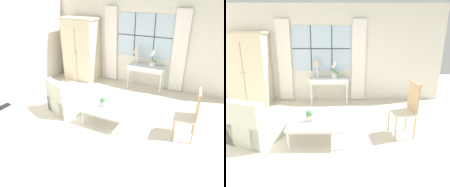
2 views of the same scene
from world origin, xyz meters
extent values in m
plane|color=beige|center=(0.00, 0.00, 0.00)|extent=(14.00, 14.00, 0.00)
cube|color=silver|center=(0.00, 3.03, 1.40)|extent=(7.20, 0.06, 2.80)
cube|color=silver|center=(0.00, 3.00, 1.56)|extent=(1.70, 0.01, 1.30)
cube|color=#2D2D33|center=(-0.31, 2.99, 1.56)|extent=(0.02, 0.02, 1.30)
cube|color=#2D2D33|center=(0.31, 2.99, 1.56)|extent=(0.02, 0.02, 1.30)
cube|color=#2D2D33|center=(0.00, 2.99, 1.56)|extent=(1.70, 0.02, 0.02)
cube|color=white|center=(-1.09, 2.95, 1.20)|extent=(0.40, 0.06, 2.36)
cube|color=white|center=(1.09, 2.95, 1.20)|extent=(0.40, 0.06, 2.36)
cube|color=silver|center=(-3.03, 0.60, 1.40)|extent=(0.06, 7.20, 2.80)
cube|color=beige|center=(-2.04, 2.61, 0.99)|extent=(1.10, 0.68, 1.98)
cube|color=#BCAE92|center=(-2.04, 2.61, 2.01)|extent=(1.18, 0.74, 0.06)
cube|color=gray|center=(-2.04, 2.27, 0.95)|extent=(0.01, 0.01, 1.66)
sphere|color=#997F4C|center=(-2.09, 2.26, 0.99)|extent=(0.03, 0.03, 0.03)
sphere|color=#997F4C|center=(-1.99, 2.26, 0.99)|extent=(0.03, 0.03, 0.03)
cube|color=silver|center=(0.22, 2.71, 0.72)|extent=(1.11, 0.46, 0.03)
cube|color=silver|center=(0.22, 2.71, 0.65)|extent=(1.07, 0.44, 0.10)
cylinder|color=silver|center=(-0.29, 2.52, 0.35)|extent=(0.04, 0.04, 0.70)
cylinder|color=silver|center=(0.74, 2.52, 0.35)|extent=(0.04, 0.04, 0.70)
cylinder|color=silver|center=(-0.29, 2.90, 0.35)|extent=(0.04, 0.04, 0.70)
cylinder|color=silver|center=(0.74, 2.90, 0.35)|extent=(0.04, 0.04, 0.70)
cylinder|color=silver|center=(-0.11, 2.75, 0.74)|extent=(0.15, 0.15, 0.02)
cylinder|color=silver|center=(-0.11, 2.75, 0.93)|extent=(0.05, 0.05, 0.36)
cone|color=beige|center=(-0.11, 2.75, 1.22)|extent=(0.24, 0.24, 0.22)
cylinder|color=white|center=(0.37, 2.76, 0.80)|extent=(0.17, 0.17, 0.14)
cylinder|color=#47844C|center=(0.37, 2.76, 1.05)|extent=(0.01, 0.01, 0.36)
cube|color=#47844C|center=(0.42, 2.76, 0.91)|extent=(0.16, 0.02, 0.09)
sphere|color=white|center=(0.34, 2.77, 1.07)|extent=(0.09, 0.09, 0.09)
sphere|color=white|center=(0.37, 2.77, 1.14)|extent=(0.09, 0.09, 0.09)
sphere|color=white|center=(0.40, 2.77, 1.20)|extent=(0.09, 0.09, 0.09)
cube|color=beige|center=(-1.09, 0.56, 0.22)|extent=(1.05, 1.07, 0.43)
cube|color=beige|center=(-1.21, 0.25, 0.64)|extent=(0.81, 0.45, 0.43)
cube|color=beige|center=(-1.37, 0.67, 0.29)|extent=(0.49, 0.85, 0.57)
cube|color=beige|center=(-0.81, 0.45, 0.29)|extent=(0.49, 0.85, 0.57)
cube|color=beige|center=(1.73, 0.68, 0.48)|extent=(0.48, 0.48, 0.03)
cube|color=tan|center=(1.93, 0.70, 0.77)|extent=(0.08, 0.41, 0.55)
cube|color=tan|center=(1.93, 0.70, 1.07)|extent=(0.09, 0.43, 0.05)
cylinder|color=tan|center=(1.57, 0.47, 0.23)|extent=(0.04, 0.04, 0.47)
cylinder|color=tan|center=(1.53, 0.85, 0.23)|extent=(0.04, 0.04, 0.47)
cylinder|color=tan|center=(1.94, 0.51, 0.23)|extent=(0.04, 0.04, 0.47)
cylinder|color=tan|center=(1.90, 0.89, 0.23)|extent=(0.04, 0.04, 0.47)
cube|color=silver|center=(0.07, 0.48, 0.37)|extent=(1.05, 0.78, 0.03)
cube|color=beige|center=(0.07, 0.48, 0.34)|extent=(1.03, 0.77, 0.04)
cylinder|color=silver|center=(-0.41, 0.14, 0.18)|extent=(0.04, 0.04, 0.36)
cylinder|color=silver|center=(0.54, 0.14, 0.18)|extent=(0.04, 0.04, 0.36)
cylinder|color=silver|center=(-0.41, 0.82, 0.18)|extent=(0.04, 0.04, 0.36)
cylinder|color=silver|center=(0.54, 0.82, 0.18)|extent=(0.04, 0.04, 0.36)
cube|color=#BCB7AD|center=(-0.08, 0.50, 0.44)|extent=(0.13, 0.13, 0.12)
sphere|color=#47844C|center=(-0.08, 0.50, 0.55)|extent=(0.13, 0.13, 0.13)
cylinder|color=silver|center=(0.24, 0.60, 0.39)|extent=(0.10, 0.10, 0.01)
cylinder|color=white|center=(0.24, 0.60, 0.46)|extent=(0.07, 0.07, 0.14)
cylinder|color=black|center=(0.24, 0.60, 0.54)|extent=(0.00, 0.00, 0.01)
camera|label=1|loc=(2.10, -3.38, 2.84)|focal=35.00mm
camera|label=2|loc=(0.44, -2.98, 1.96)|focal=32.00mm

